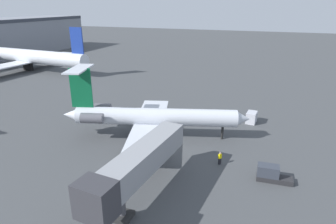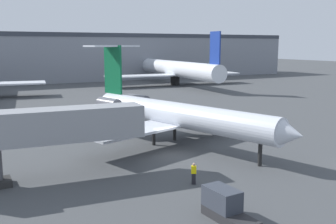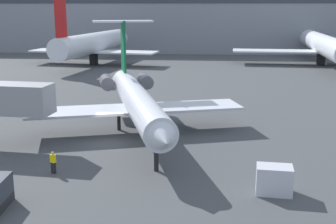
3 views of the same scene
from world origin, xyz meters
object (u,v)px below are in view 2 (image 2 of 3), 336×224
(baggage_tug_lead, at_px, (225,207))
(parked_airliner_west_mid, at_px, (175,69))
(jet_bridge, at_px, (28,128))
(regional_jet, at_px, (171,113))
(ground_crew_marshaller, at_px, (194,173))

(baggage_tug_lead, xyz_separation_m, parked_airliner_west_mid, (36.89, 72.12, 3.47))
(jet_bridge, bearing_deg, baggage_tug_lead, -53.51)
(regional_jet, xyz_separation_m, parked_airliner_west_mid, (30.90, 54.23, 0.86))
(parked_airliner_west_mid, bearing_deg, baggage_tug_lead, -117.09)
(jet_bridge, relative_size, ground_crew_marshaller, 9.53)
(baggage_tug_lead, bearing_deg, jet_bridge, 126.49)
(ground_crew_marshaller, xyz_separation_m, parked_airliner_west_mid, (35.30, 65.91, 3.45))
(baggage_tug_lead, bearing_deg, parked_airliner_west_mid, 62.91)
(regional_jet, height_order, ground_crew_marshaller, regional_jet)
(ground_crew_marshaller, height_order, parked_airliner_west_mid, parked_airliner_west_mid)
(regional_jet, bearing_deg, baggage_tug_lead, -108.52)
(jet_bridge, bearing_deg, ground_crew_marshaller, -30.45)
(jet_bridge, distance_m, ground_crew_marshaller, 13.17)
(parked_airliner_west_mid, bearing_deg, ground_crew_marshaller, -118.17)
(jet_bridge, bearing_deg, parked_airliner_west_mid, 52.12)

